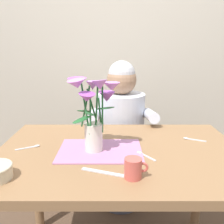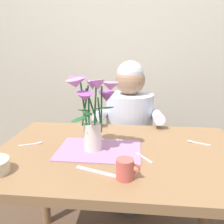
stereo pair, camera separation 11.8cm
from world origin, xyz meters
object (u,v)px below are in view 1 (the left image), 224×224
(flower_vase, at_px, (93,108))
(dinner_knife, at_px, (104,172))
(seated_person, at_px, (121,138))
(ceramic_mug, at_px, (134,168))

(flower_vase, relative_size, dinner_knife, 1.88)
(seated_person, height_order, dinner_knife, seated_person)
(dinner_knife, xyz_separation_m, ceramic_mug, (0.11, -0.04, 0.04))
(flower_vase, xyz_separation_m, dinner_knife, (0.05, -0.21, -0.21))
(dinner_knife, relative_size, ceramic_mug, 2.04)
(dinner_knife, distance_m, ceramic_mug, 0.13)
(seated_person, bearing_deg, flower_vase, -102.31)
(flower_vase, bearing_deg, ceramic_mug, -55.66)
(seated_person, xyz_separation_m, ceramic_mug, (0.01, -0.87, 0.22))
(flower_vase, height_order, ceramic_mug, flower_vase)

